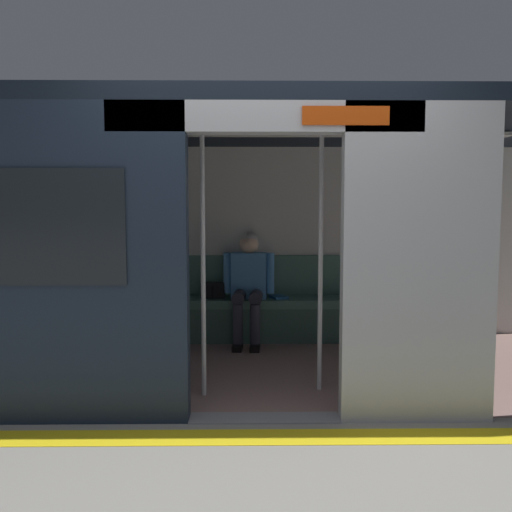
{
  "coord_description": "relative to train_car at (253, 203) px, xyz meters",
  "views": [
    {
      "loc": [
        0.1,
        3.57,
        1.44
      ],
      "look_at": [
        0.04,
        -1.25,
        1.02
      ],
      "focal_mm": 37.57,
      "sensor_mm": 36.0,
      "label": 1
    }
  ],
  "objects": [
    {
      "name": "grab_pole_far",
      "position": [
        -0.53,
        0.6,
        -0.44
      ],
      "size": [
        0.04,
        0.04,
        2.12
      ],
      "primitive_type": "cylinder",
      "color": "silver",
      "rests_on": "ground_plane"
    },
    {
      "name": "platform_edge_strip",
      "position": [
        -0.07,
        1.5,
        -1.49
      ],
      "size": [
        8.0,
        0.24,
        0.01
      ],
      "primitive_type": "cube",
      "color": "yellow",
      "rests_on": "ground_plane"
    },
    {
      "name": "train_car",
      "position": [
        0.0,
        0.0,
        0.0
      ],
      "size": [
        6.4,
        2.72,
        2.26
      ],
      "color": "#ADAFB5",
      "rests_on": "ground_plane"
    },
    {
      "name": "ground_plane",
      "position": [
        -0.07,
        1.2,
        -1.5
      ],
      "size": [
        60.0,
        60.0,
        0.0
      ],
      "primitive_type": "plane",
      "color": "gray"
    },
    {
      "name": "handbag",
      "position": [
        0.43,
        -1.06,
        -0.94
      ],
      "size": [
        0.26,
        0.15,
        0.17
      ],
      "color": "black",
      "rests_on": "bench_seat"
    },
    {
      "name": "person_seated",
      "position": [
        0.04,
        -0.96,
        -0.81
      ],
      "size": [
        0.55,
        0.69,
        1.2
      ],
      "color": "#4C8CC6",
      "rests_on": "ground_plane"
    },
    {
      "name": "grab_pole_door",
      "position": [
        0.38,
        0.72,
        -0.44
      ],
      "size": [
        0.04,
        0.04,
        2.12
      ],
      "primitive_type": "cylinder",
      "color": "silver",
      "rests_on": "ground_plane"
    },
    {
      "name": "book",
      "position": [
        -0.29,
        -1.03,
        -1.01
      ],
      "size": [
        0.22,
        0.26,
        0.03
      ],
      "primitive_type": "cube",
      "rotation": [
        0.0,
        0.0,
        0.37
      ],
      "color": "#26598C",
      "rests_on": "bench_seat"
    },
    {
      "name": "bench_seat",
      "position": [
        -0.07,
        -1.01,
        -1.14
      ],
      "size": [
        2.91,
        0.44,
        0.47
      ],
      "color": "#4C7566",
      "rests_on": "ground_plane"
    }
  ]
}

